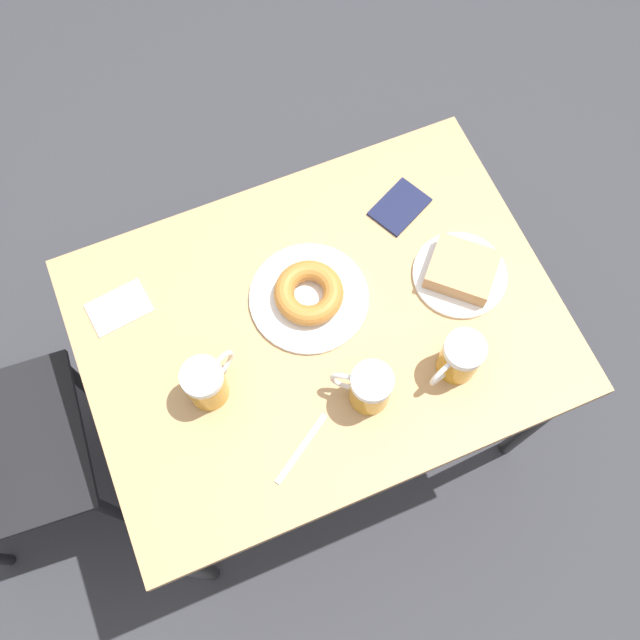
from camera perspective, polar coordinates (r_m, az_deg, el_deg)
The scene contains 10 objects.
ground_plane at distance 2.18m, azimuth 0.00°, elevation -6.97°, with size 8.00×8.00×0.00m, color #333338.
table at distance 1.56m, azimuth 0.00°, elevation -1.12°, with size 0.73×1.00×0.71m.
plate_with_cake at distance 1.55m, azimuth 11.22°, elevation 3.83°, with size 0.20×0.20×0.05m.
plate_with_donut at distance 1.50m, azimuth -1.06°, elevation 1.96°, with size 0.26×0.26×0.05m.
beer_mug_left at distance 1.44m, azimuth 11.10°, elevation -3.00°, with size 0.08×0.12×0.12m.
beer_mug_center at distance 1.42m, azimuth -9.08°, elevation -4.96°, with size 0.09×0.12×0.12m.
beer_mug_right at distance 1.40m, azimuth 3.95°, elevation -5.43°, with size 0.10×0.11×0.12m.
napkin_folded at distance 1.57m, azimuth -15.78°, elevation 0.94°, with size 0.10×0.14×0.00m.
fork at distance 1.43m, azimuth -1.50°, elevation -10.24°, with size 0.10×0.14×0.00m.
passport_near_edge at distance 1.63m, azimuth 6.39°, elevation 8.99°, with size 0.13×0.15×0.01m.
Camera 1 is at (-0.50, 0.21, 2.11)m, focal length 40.00 mm.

